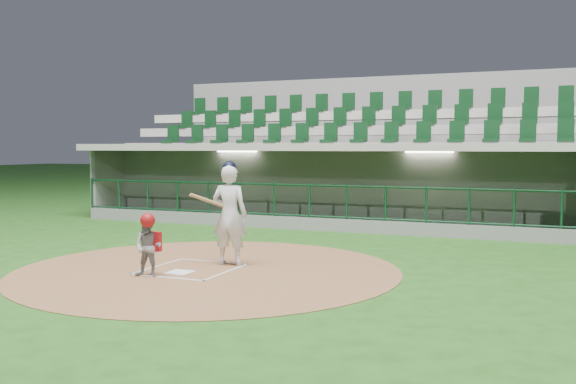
% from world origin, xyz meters
% --- Properties ---
extents(ground, '(120.00, 120.00, 0.00)m').
position_xyz_m(ground, '(0.00, 0.00, 0.00)').
color(ground, '#1C4A15').
rests_on(ground, ground).
extents(dirt_circle, '(7.20, 7.20, 0.01)m').
position_xyz_m(dirt_circle, '(0.30, -0.20, 0.01)').
color(dirt_circle, brown).
rests_on(dirt_circle, ground).
extents(home_plate, '(0.43, 0.43, 0.02)m').
position_xyz_m(home_plate, '(0.00, -0.70, 0.02)').
color(home_plate, white).
rests_on(home_plate, dirt_circle).
extents(batter_box_chalk, '(1.55, 1.80, 0.01)m').
position_xyz_m(batter_box_chalk, '(0.00, -0.30, 0.02)').
color(batter_box_chalk, silver).
rests_on(batter_box_chalk, ground).
extents(dugout_structure, '(16.40, 3.70, 3.00)m').
position_xyz_m(dugout_structure, '(-0.04, 7.83, 0.96)').
color(dugout_structure, slate).
rests_on(dugout_structure, ground).
extents(seating_deck, '(17.00, 6.72, 5.15)m').
position_xyz_m(seating_deck, '(0.00, 10.91, 1.42)').
color(seating_deck, slate).
rests_on(seating_deck, ground).
extents(batter, '(0.92, 0.91, 2.02)m').
position_xyz_m(batter, '(0.44, 0.40, 1.02)').
color(batter, silver).
rests_on(batter, dirt_circle).
extents(catcher, '(0.58, 0.49, 1.13)m').
position_xyz_m(catcher, '(-0.34, -1.18, 0.58)').
color(catcher, gray).
rests_on(catcher, dirt_circle).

